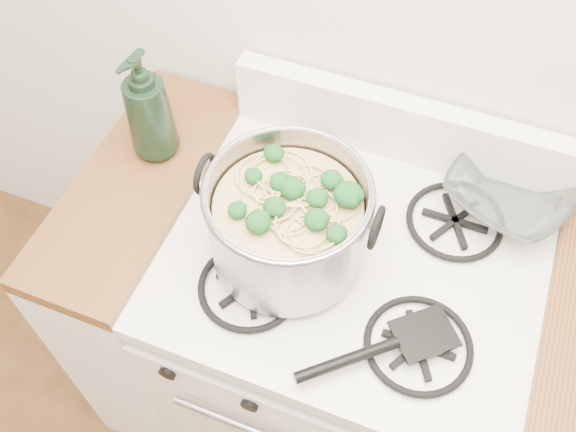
{
  "coord_description": "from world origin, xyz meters",
  "views": [
    {
      "loc": [
        0.12,
        0.57,
        2.02
      ],
      "look_at": [
        -0.13,
        1.21,
        1.04
      ],
      "focal_mm": 40.0,
      "sensor_mm": 36.0,
      "label": 1
    }
  ],
  "objects_px": {
    "spatula": "(425,332)",
    "stock_pot": "(288,223)",
    "glass_bowl": "(507,197)",
    "bottle": "(147,106)",
    "gas_range": "(340,349)"
  },
  "relations": [
    {
      "from": "gas_range",
      "to": "bottle",
      "type": "relative_size",
      "value": 3.38
    },
    {
      "from": "gas_range",
      "to": "glass_bowl",
      "type": "relative_size",
      "value": 9.15
    },
    {
      "from": "stock_pot",
      "to": "spatula",
      "type": "distance_m",
      "value": 0.32
    },
    {
      "from": "stock_pot",
      "to": "glass_bowl",
      "type": "bearing_deg",
      "value": 36.43
    },
    {
      "from": "gas_range",
      "to": "glass_bowl",
      "type": "height_order",
      "value": "glass_bowl"
    },
    {
      "from": "gas_range",
      "to": "stock_pot",
      "type": "distance_m",
      "value": 0.6
    },
    {
      "from": "gas_range",
      "to": "stock_pot",
      "type": "bearing_deg",
      "value": -158.99
    },
    {
      "from": "spatula",
      "to": "stock_pot",
      "type": "bearing_deg",
      "value": -146.46
    },
    {
      "from": "gas_range",
      "to": "glass_bowl",
      "type": "xyz_separation_m",
      "value": [
        0.26,
        0.24,
        0.5
      ]
    },
    {
      "from": "glass_bowl",
      "to": "bottle",
      "type": "height_order",
      "value": "bottle"
    },
    {
      "from": "spatula",
      "to": "glass_bowl",
      "type": "xyz_separation_m",
      "value": [
        0.08,
        0.36,
        0.0
      ]
    },
    {
      "from": "stock_pot",
      "to": "glass_bowl",
      "type": "xyz_separation_m",
      "value": [
        0.39,
        0.28,
        -0.08
      ]
    },
    {
      "from": "stock_pot",
      "to": "glass_bowl",
      "type": "height_order",
      "value": "stock_pot"
    },
    {
      "from": "gas_range",
      "to": "glass_bowl",
      "type": "bearing_deg",
      "value": 42.37
    },
    {
      "from": "stock_pot",
      "to": "bottle",
      "type": "bearing_deg",
      "value": 158.56
    }
  ]
}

